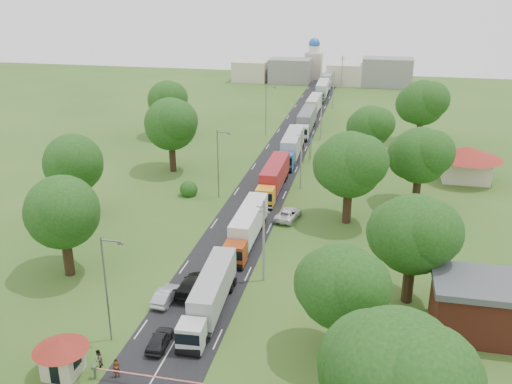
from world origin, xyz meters
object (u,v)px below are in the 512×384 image
(guard_booth, at_px, (61,351))
(pedestrian_near, at_px, (117,369))
(info_sign, at_px, (310,144))
(boom_barrier, at_px, (132,375))
(truck_0, at_px, (211,294))
(car_lane_mid, at_px, (166,295))
(car_lane_front, at_px, (159,340))

(guard_booth, distance_m, pedestrian_near, 4.58)
(info_sign, bearing_deg, boom_barrier, -96.24)
(info_sign, bearing_deg, pedestrian_near, -97.71)
(guard_booth, xyz_separation_m, truck_0, (9.04, 10.99, -0.16))
(car_lane_mid, relative_size, pedestrian_near, 2.62)
(pedestrian_near, bearing_deg, guard_booth, 164.33)
(car_lane_mid, bearing_deg, truck_0, 172.04)
(boom_barrier, height_order, car_lane_front, car_lane_front)
(boom_barrier, relative_size, info_sign, 2.25)
(guard_booth, distance_m, car_lane_mid, 12.78)
(car_lane_front, distance_m, pedestrian_near, 4.87)
(guard_booth, relative_size, car_lane_front, 1.11)
(boom_barrier, height_order, pedestrian_near, pedestrian_near)
(guard_booth, height_order, info_sign, info_sign)
(truck_0, bearing_deg, boom_barrier, -106.22)
(guard_booth, bearing_deg, car_lane_front, 38.89)
(truck_0, bearing_deg, pedestrian_near, -114.10)
(truck_0, distance_m, pedestrian_near, 11.55)
(boom_barrier, height_order, truck_0, truck_0)
(car_lane_mid, bearing_deg, guard_booth, 74.40)
(info_sign, distance_m, car_lane_mid, 48.76)
(guard_booth, relative_size, info_sign, 1.07)
(car_lane_front, height_order, pedestrian_near, pedestrian_near)
(truck_0, xyz_separation_m, car_lane_mid, (-4.84, 1.00, -1.29))
(truck_0, xyz_separation_m, car_lane_front, (-2.84, -5.99, -1.32))
(car_lane_mid, bearing_deg, car_lane_front, 109.69)
(boom_barrier, bearing_deg, car_lane_front, 85.91)
(car_lane_front, bearing_deg, boom_barrier, 83.58)
(boom_barrier, height_order, guard_booth, guard_booth)
(info_sign, relative_size, pedestrian_near, 2.50)
(boom_barrier, xyz_separation_m, guard_booth, (-5.84, -0.00, 1.27))
(car_lane_front, relative_size, car_lane_mid, 0.92)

